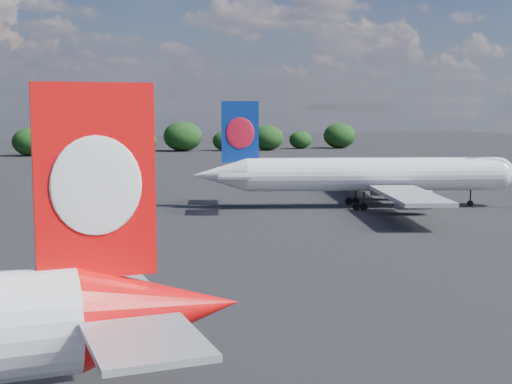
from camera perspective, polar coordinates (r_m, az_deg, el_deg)
name	(u,v)px	position (r m, az deg, el deg)	size (l,w,h in m)	color
ground	(2,218)	(93.36, -19.67, -1.99)	(500.00, 500.00, 0.00)	black
china_southern_airliner	(362,175)	(98.05, 8.48, 1.33)	(43.47, 41.69, 14.43)	white
billboard_yellow	(42,141)	(214.92, -16.73, 3.92)	(5.00, 0.30, 5.50)	yellow
horizon_treeline	(16,141)	(213.40, -18.68, 3.88)	(209.78, 16.32, 9.25)	black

